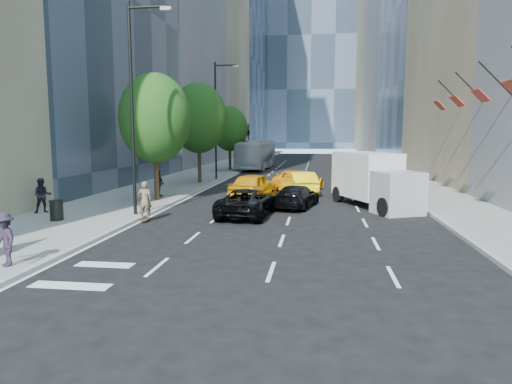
# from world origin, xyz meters

# --- Properties ---
(ground) EXTENTS (160.00, 160.00, 0.00)m
(ground) POSITION_xyz_m (0.00, 0.00, 0.00)
(ground) COLOR black
(ground) RESTS_ON ground
(sidewalk_left) EXTENTS (6.00, 120.00, 0.15)m
(sidewalk_left) POSITION_xyz_m (-9.00, 30.00, 0.07)
(sidewalk_left) COLOR slate
(sidewalk_left) RESTS_ON ground
(sidewalk_right) EXTENTS (4.00, 120.00, 0.15)m
(sidewalk_right) POSITION_xyz_m (10.00, 30.00, 0.07)
(sidewalk_right) COLOR slate
(sidewalk_right) RESTS_ON ground
(tower_left_end) EXTENTS (20.00, 28.00, 60.00)m
(tower_left_end) POSITION_xyz_m (-22.00, 92.00, 30.00)
(tower_left_end) COLOR #2C3744
(tower_left_end) RESTS_ON ground
(tower_right_far) EXTENTS (20.00, 24.00, 50.00)m
(tower_right_far) POSITION_xyz_m (22.00, 98.00, 25.00)
(tower_right_far) COLOR #776B52
(tower_right_far) RESTS_ON ground
(lamp_near) EXTENTS (2.13, 0.22, 10.00)m
(lamp_near) POSITION_xyz_m (-6.32, 4.00, 5.81)
(lamp_near) COLOR black
(lamp_near) RESTS_ON sidewalk_left
(lamp_far) EXTENTS (2.13, 0.22, 10.00)m
(lamp_far) POSITION_xyz_m (-6.32, 22.00, 5.81)
(lamp_far) COLOR black
(lamp_far) RESTS_ON sidewalk_left
(tree_near) EXTENTS (4.20, 4.20, 7.46)m
(tree_near) POSITION_xyz_m (-7.20, 9.00, 4.97)
(tree_near) COLOR black
(tree_near) RESTS_ON sidewalk_left
(tree_mid) EXTENTS (4.50, 4.50, 7.99)m
(tree_mid) POSITION_xyz_m (-7.20, 19.00, 5.32)
(tree_mid) COLOR black
(tree_mid) RESTS_ON sidewalk_left
(tree_far) EXTENTS (3.90, 3.90, 6.92)m
(tree_far) POSITION_xyz_m (-7.20, 32.00, 4.62)
(tree_far) COLOR black
(tree_far) RESTS_ON sidewalk_left
(traffic_signal) EXTENTS (2.48, 0.53, 5.20)m
(traffic_signal) POSITION_xyz_m (-6.40, 40.00, 4.23)
(traffic_signal) COLOR black
(traffic_signal) RESTS_ON sidewalk_left
(facade_flags) EXTENTS (1.85, 13.30, 2.05)m
(facade_flags) POSITION_xyz_m (10.64, 10.00, 6.18)
(facade_flags) COLOR black
(facade_flags) RESTS_ON ground
(skateboarder) EXTENTS (0.70, 0.51, 1.76)m
(skateboarder) POSITION_xyz_m (-5.60, 3.00, 0.88)
(skateboarder) COLOR brown
(skateboarder) RESTS_ON ground
(black_sedan_lincoln) EXTENTS (2.67, 5.11, 1.37)m
(black_sedan_lincoln) POSITION_xyz_m (-1.11, 5.00, 0.69)
(black_sedan_lincoln) COLOR black
(black_sedan_lincoln) RESTS_ON ground
(black_sedan_mercedes) EXTENTS (2.67, 4.61, 1.26)m
(black_sedan_mercedes) POSITION_xyz_m (1.20, 8.00, 0.63)
(black_sedan_mercedes) COLOR black
(black_sedan_mercedes) RESTS_ON ground
(taxi_a) EXTENTS (2.86, 5.12, 1.65)m
(taxi_a) POSITION_xyz_m (-1.66, 11.07, 0.82)
(taxi_a) COLOR orange
(taxi_a) RESTS_ON ground
(taxi_b) EXTENTS (2.55, 4.82, 1.51)m
(taxi_b) POSITION_xyz_m (1.20, 14.00, 0.75)
(taxi_b) COLOR yellow
(taxi_b) RESTS_ON ground
(taxi_c) EXTENTS (2.96, 5.23, 1.38)m
(taxi_c) POSITION_xyz_m (0.50, 16.83, 0.69)
(taxi_c) COLOR #FF9C0D
(taxi_c) RESTS_ON ground
(taxi_d) EXTENTS (3.52, 5.51, 1.49)m
(taxi_d) POSITION_xyz_m (1.20, 15.50, 0.74)
(taxi_d) COLOR #FFB60D
(taxi_d) RESTS_ON ground
(city_bus) EXTENTS (3.27, 12.24, 3.38)m
(city_bus) POSITION_xyz_m (-4.80, 35.87, 1.69)
(city_bus) COLOR #B4B7BA
(city_bus) RESTS_ON ground
(box_truck) EXTENTS (4.60, 6.64, 3.00)m
(box_truck) POSITION_xyz_m (5.41, 8.74, 1.53)
(box_truck) COLOR #BBBBBB
(box_truck) RESTS_ON ground
(pedestrian_a) EXTENTS (1.06, 1.01, 1.73)m
(pedestrian_a) POSITION_xyz_m (-11.20, 3.75, 1.02)
(pedestrian_a) COLOR black
(pedestrian_a) RESTS_ON sidewalk_left
(pedestrian_b) EXTENTS (1.03, 0.91, 1.67)m
(pedestrian_b) POSITION_xyz_m (-7.53, 10.27, 0.98)
(pedestrian_b) COLOR black
(pedestrian_b) RESTS_ON sidewalk_left
(pedestrian_c) EXTENTS (1.20, 1.09, 1.62)m
(pedestrian_c) POSITION_xyz_m (-6.80, -4.99, 0.96)
(pedestrian_c) COLOR #251D2B
(pedestrian_c) RESTS_ON sidewalk_left
(trash_can) EXTENTS (0.58, 0.58, 0.87)m
(trash_can) POSITION_xyz_m (-9.41, 2.00, 0.59)
(trash_can) COLOR black
(trash_can) RESTS_ON sidewalk_left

